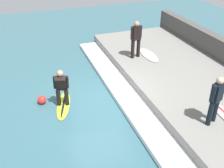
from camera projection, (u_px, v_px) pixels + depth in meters
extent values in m
plane|color=#335B66|center=(99.00, 102.00, 10.02)|extent=(28.00, 28.00, 0.00)
cube|color=slate|center=(184.00, 80.00, 10.98)|extent=(4.40, 11.65, 0.51)
cube|color=white|center=(125.00, 95.00, 10.29)|extent=(0.92, 11.07, 0.18)
ellipsoid|color=#BFE02D|center=(64.00, 105.00, 9.80)|extent=(0.96, 1.89, 0.06)
ellipsoid|color=black|center=(63.00, 104.00, 9.78)|extent=(0.56, 1.64, 0.01)
cylinder|color=black|center=(59.00, 98.00, 9.62)|extent=(0.16, 0.16, 0.63)
cylinder|color=black|center=(67.00, 97.00, 9.63)|extent=(0.16, 0.16, 0.63)
cube|color=black|center=(61.00, 83.00, 9.31)|extent=(0.49, 0.52, 0.63)
sphere|color=#A87A5B|center=(60.00, 73.00, 9.11)|extent=(0.23, 0.23, 0.23)
cylinder|color=black|center=(55.00, 83.00, 9.28)|extent=(0.11, 0.20, 0.53)
cylinder|color=black|center=(67.00, 82.00, 9.30)|extent=(0.11, 0.20, 0.53)
cylinder|color=black|center=(138.00, 48.00, 12.18)|extent=(0.16, 0.16, 0.87)
cylinder|color=black|center=(133.00, 49.00, 12.05)|extent=(0.16, 0.16, 0.87)
cube|color=black|center=(136.00, 33.00, 11.73)|extent=(0.43, 0.30, 0.63)
sphere|color=#A87A5B|center=(137.00, 24.00, 11.52)|extent=(0.24, 0.24, 0.24)
cylinder|color=black|center=(141.00, 31.00, 11.81)|extent=(0.12, 0.12, 0.55)
cylinder|color=black|center=(132.00, 33.00, 11.62)|extent=(0.12, 0.12, 0.55)
ellipsoid|color=beige|center=(149.00, 55.00, 12.48)|extent=(0.64, 1.67, 0.06)
cylinder|color=black|center=(215.00, 110.00, 8.05)|extent=(0.16, 0.16, 0.82)
cylinder|color=black|center=(210.00, 114.00, 7.88)|extent=(0.16, 0.16, 0.82)
cube|color=black|center=(217.00, 92.00, 7.61)|extent=(0.44, 0.36, 0.59)
sphere|color=tan|center=(220.00, 81.00, 7.41)|extent=(0.22, 0.22, 0.22)
cylinder|color=black|center=(221.00, 89.00, 7.71)|extent=(0.11, 0.12, 0.52)
cylinder|color=black|center=(214.00, 94.00, 7.46)|extent=(0.11, 0.12, 0.52)
sphere|color=red|center=(42.00, 100.00, 9.86)|extent=(0.33, 0.33, 0.33)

